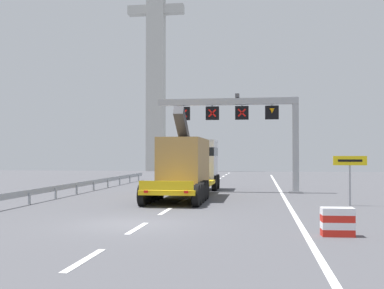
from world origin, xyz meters
TOP-DOWN VIEW (x-y plane):
  - ground at (0.00, 0.00)m, footprint 112.00×112.00m
  - lane_markings at (0.50, 21.53)m, footprint 0.20×57.67m
  - edge_line_right at (6.20, 12.00)m, footprint 0.20×63.00m
  - overhead_lane_gantry at (3.88, 15.41)m, footprint 9.91×0.90m
  - heavy_haul_truck_yellow at (0.28, 13.30)m, footprint 3.03×14.06m
  - exit_sign_yellow at (9.27, 7.66)m, footprint 1.65×0.15m
  - crash_barrier_striped at (7.17, -1.62)m, footprint 1.03×0.55m
  - guardrail_left at (-7.14, 13.94)m, footprint 0.13×31.88m
  - bridge_pylon_distant at (-11.55, 56.08)m, footprint 9.00×2.00m

SIDE VIEW (x-z plane):
  - ground at x=0.00m, z-range 0.00..0.00m
  - edge_line_right at x=6.20m, z-range 0.00..0.01m
  - lane_markings at x=0.50m, z-range 0.00..0.01m
  - crash_barrier_striped at x=7.17m, z-range 0.00..0.90m
  - guardrail_left at x=-7.14m, z-range 0.18..0.94m
  - exit_sign_yellow at x=9.27m, z-range 0.67..3.19m
  - heavy_haul_truck_yellow at x=0.28m, z-range -0.66..4.64m
  - overhead_lane_gantry at x=3.88m, z-range 1.77..8.55m
  - bridge_pylon_distant at x=-11.55m, z-range 0.40..41.86m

